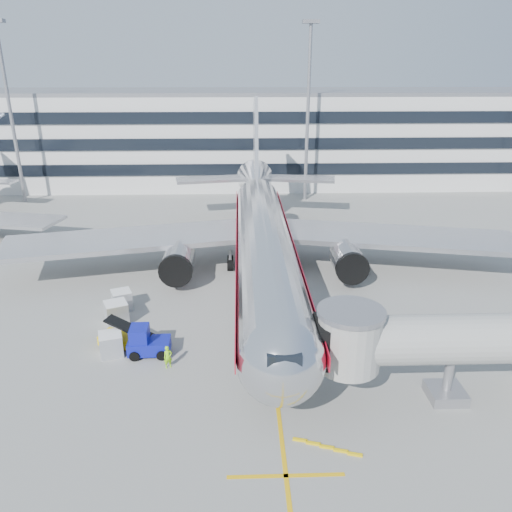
{
  "coord_description": "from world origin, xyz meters",
  "views": [
    {
      "loc": [
        -2.18,
        -33.53,
        19.35
      ],
      "look_at": [
        -0.81,
        6.83,
        4.0
      ],
      "focal_mm": 35.0,
      "sensor_mm": 36.0,
      "label": 1
    }
  ],
  "objects_px": {
    "cargo_container_front": "(111,344)",
    "ramp_worker": "(168,357)",
    "baggage_tug": "(146,342)",
    "main_jet": "(263,235)",
    "belt_loader": "(129,340)",
    "cargo_container_left": "(116,313)",
    "cargo_container_right": "(122,300)"
  },
  "relations": [
    {
      "from": "cargo_container_left",
      "to": "cargo_container_right",
      "type": "distance_m",
      "value": 2.48
    },
    {
      "from": "main_jet",
      "to": "cargo_container_left",
      "type": "height_order",
      "value": "main_jet"
    },
    {
      "from": "cargo_container_left",
      "to": "cargo_container_right",
      "type": "bearing_deg",
      "value": 92.54
    },
    {
      "from": "baggage_tug",
      "to": "ramp_worker",
      "type": "bearing_deg",
      "value": -44.79
    },
    {
      "from": "main_jet",
      "to": "ramp_worker",
      "type": "xyz_separation_m",
      "value": [
        -7.2,
        -15.73,
        -3.42
      ]
    },
    {
      "from": "ramp_worker",
      "to": "baggage_tug",
      "type": "bearing_deg",
      "value": 108.62
    },
    {
      "from": "main_jet",
      "to": "cargo_container_right",
      "type": "bearing_deg",
      "value": -151.52
    },
    {
      "from": "main_jet",
      "to": "ramp_worker",
      "type": "distance_m",
      "value": 17.63
    },
    {
      "from": "main_jet",
      "to": "cargo_container_right",
      "type": "relative_size",
      "value": 25.11
    },
    {
      "from": "baggage_tug",
      "to": "cargo_container_right",
      "type": "height_order",
      "value": "baggage_tug"
    },
    {
      "from": "belt_loader",
      "to": "cargo_container_left",
      "type": "height_order",
      "value": "belt_loader"
    },
    {
      "from": "baggage_tug",
      "to": "ramp_worker",
      "type": "height_order",
      "value": "baggage_tug"
    },
    {
      "from": "cargo_container_left",
      "to": "cargo_container_right",
      "type": "height_order",
      "value": "cargo_container_left"
    },
    {
      "from": "cargo_container_right",
      "to": "ramp_worker",
      "type": "relative_size",
      "value": 1.24
    },
    {
      "from": "baggage_tug",
      "to": "cargo_container_front",
      "type": "height_order",
      "value": "baggage_tug"
    },
    {
      "from": "ramp_worker",
      "to": "cargo_container_right",
      "type": "bearing_deg",
      "value": 92.7
    },
    {
      "from": "main_jet",
      "to": "ramp_worker",
      "type": "bearing_deg",
      "value": -114.58
    },
    {
      "from": "baggage_tug",
      "to": "cargo_container_left",
      "type": "relative_size",
      "value": 1.34
    },
    {
      "from": "cargo_container_left",
      "to": "ramp_worker",
      "type": "height_order",
      "value": "cargo_container_left"
    },
    {
      "from": "main_jet",
      "to": "cargo_container_left",
      "type": "xyz_separation_m",
      "value": [
        -12.17,
        -9.14,
        -3.33
      ]
    },
    {
      "from": "cargo_container_front",
      "to": "ramp_worker",
      "type": "distance_m",
      "value": 4.65
    },
    {
      "from": "main_jet",
      "to": "belt_loader",
      "type": "height_order",
      "value": "main_jet"
    },
    {
      "from": "main_jet",
      "to": "ramp_worker",
      "type": "height_order",
      "value": "main_jet"
    },
    {
      "from": "baggage_tug",
      "to": "cargo_container_right",
      "type": "distance_m",
      "value": 8.05
    },
    {
      "from": "cargo_container_left",
      "to": "main_jet",
      "type": "bearing_deg",
      "value": 36.9
    },
    {
      "from": "main_jet",
      "to": "cargo_container_right",
      "type": "xyz_separation_m",
      "value": [
        -12.28,
        -6.66,
        -3.4
      ]
    },
    {
      "from": "main_jet",
      "to": "cargo_container_front",
      "type": "relative_size",
      "value": 26.07
    },
    {
      "from": "belt_loader",
      "to": "cargo_container_left",
      "type": "relative_size",
      "value": 2.12
    },
    {
      "from": "belt_loader",
      "to": "cargo_container_left",
      "type": "xyz_separation_m",
      "value": [
        -1.78,
        3.83,
        0.28
      ]
    },
    {
      "from": "main_jet",
      "to": "belt_loader",
      "type": "distance_m",
      "value": 17.0
    },
    {
      "from": "cargo_container_right",
      "to": "ramp_worker",
      "type": "distance_m",
      "value": 10.4
    },
    {
      "from": "belt_loader",
      "to": "baggage_tug",
      "type": "relative_size",
      "value": 1.58
    }
  ]
}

